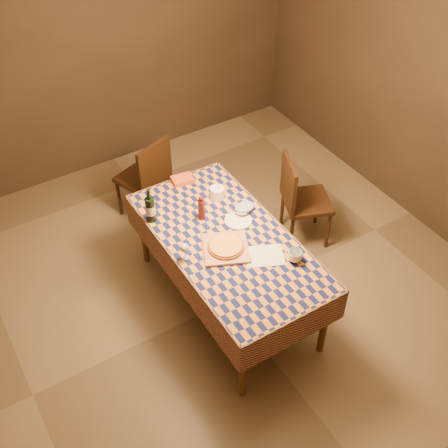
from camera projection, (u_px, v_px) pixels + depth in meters
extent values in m
plane|color=brown|center=(227.00, 301.00, 4.98)|extent=(5.00, 5.00, 0.00)
cube|color=#34271D|center=(96.00, 50.00, 5.62)|extent=(4.50, 0.10, 2.70)
cube|color=#34271D|center=(445.00, 98.00, 4.93)|extent=(0.10, 5.00, 2.70)
cylinder|color=brown|center=(243.00, 366.00, 4.06)|extent=(0.06, 0.06, 0.75)
cylinder|color=brown|center=(325.00, 322.00, 4.36)|extent=(0.06, 0.06, 0.75)
cylinder|color=brown|center=(143.00, 232.00, 5.10)|extent=(0.06, 0.06, 0.75)
cylinder|color=brown|center=(215.00, 203.00, 5.39)|extent=(0.06, 0.06, 0.75)
cube|color=brown|center=(227.00, 242.00, 4.48)|extent=(0.90, 1.80, 0.03)
cube|color=brown|center=(227.00, 240.00, 4.47)|extent=(0.92, 1.82, 0.02)
cube|color=brown|center=(295.00, 331.00, 3.99)|extent=(0.94, 0.01, 0.30)
cube|color=brown|center=(174.00, 192.00, 5.13)|extent=(0.94, 0.01, 0.30)
cube|color=brown|center=(177.00, 275.00, 4.38)|extent=(0.01, 1.84, 0.30)
cube|color=brown|center=(274.00, 232.00, 4.74)|extent=(0.01, 1.84, 0.30)
cube|color=#B87956|center=(226.00, 248.00, 4.37)|extent=(0.46, 0.46, 0.02)
cylinder|color=#964519|center=(226.00, 247.00, 4.36)|extent=(0.38, 0.38, 0.02)
cylinder|color=orange|center=(226.00, 245.00, 4.35)|extent=(0.34, 0.34, 0.01)
cylinder|color=#4B1114|center=(201.00, 209.00, 4.58)|extent=(0.07, 0.07, 0.19)
sphere|color=#4B1114|center=(201.00, 198.00, 4.50)|extent=(0.04, 0.04, 0.04)
imported|color=#644A54|center=(242.00, 212.00, 4.67)|extent=(0.15, 0.15, 0.04)
cylinder|color=silver|center=(185.00, 257.00, 4.31)|extent=(0.08, 0.08, 0.00)
cylinder|color=silver|center=(185.00, 254.00, 4.29)|extent=(0.01, 0.01, 0.07)
sphere|color=silver|center=(185.00, 248.00, 4.24)|extent=(0.07, 0.07, 0.07)
ellipsoid|color=#3B0713|center=(185.00, 249.00, 4.25)|extent=(0.05, 0.05, 0.03)
cylinder|color=black|center=(150.00, 210.00, 4.55)|extent=(0.10, 0.10, 0.23)
cylinder|color=black|center=(149.00, 194.00, 4.44)|extent=(0.04, 0.04, 0.09)
cylinder|color=beige|center=(150.00, 210.00, 4.55)|extent=(0.10, 0.10, 0.08)
cylinder|color=white|center=(217.00, 193.00, 4.80)|extent=(0.14, 0.14, 0.10)
cube|color=#CB471A|center=(182.00, 180.00, 4.98)|extent=(0.20, 0.15, 0.05)
cylinder|color=white|center=(238.00, 221.00, 4.61)|extent=(0.24, 0.24, 0.01)
imported|color=silver|center=(295.00, 256.00, 4.26)|extent=(0.12, 0.12, 0.09)
cube|color=silver|center=(265.00, 256.00, 4.33)|extent=(0.36, 0.33, 0.00)
ellipsoid|color=#A1B2CE|center=(245.00, 207.00, 4.71)|extent=(0.20, 0.16, 0.05)
cube|color=black|center=(142.00, 178.00, 5.55)|extent=(0.54, 0.54, 0.04)
cube|color=black|center=(155.00, 165.00, 5.29)|extent=(0.41, 0.18, 0.46)
cylinder|color=black|center=(144.00, 181.00, 5.90)|extent=(0.04, 0.04, 0.43)
cylinder|color=black|center=(119.00, 198.00, 5.69)|extent=(0.04, 0.04, 0.43)
cylinder|color=black|center=(169.00, 194.00, 5.74)|extent=(0.04, 0.04, 0.43)
cylinder|color=black|center=(145.00, 212.00, 5.53)|extent=(0.04, 0.04, 0.43)
cube|color=black|center=(307.00, 202.00, 5.29)|extent=(0.55, 0.55, 0.04)
cube|color=black|center=(289.00, 183.00, 5.09)|extent=(0.19, 0.40, 0.46)
cylinder|color=black|center=(328.00, 230.00, 5.34)|extent=(0.04, 0.04, 0.43)
cylinder|color=black|center=(317.00, 206.00, 5.60)|extent=(0.04, 0.04, 0.43)
cylinder|color=black|center=(291.00, 235.00, 5.30)|extent=(0.04, 0.04, 0.43)
cylinder|color=black|center=(282.00, 210.00, 5.56)|extent=(0.04, 0.04, 0.43)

